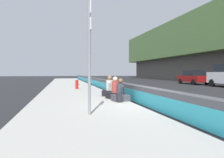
# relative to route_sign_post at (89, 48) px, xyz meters

# --- Properties ---
(ground_plane) EXTENTS (160.00, 160.00, 0.00)m
(ground_plane) POSITION_rel_route_sign_post_xyz_m (1.46, -2.62, -2.21)
(ground_plane) COLOR #232326
(ground_plane) RESTS_ON ground
(sidewalk_strip) EXTENTS (80.00, 4.40, 0.14)m
(sidewalk_strip) POSITION_rel_route_sign_post_xyz_m (1.46, 0.03, -2.14)
(sidewalk_strip) COLOR #A8A59E
(sidewalk_strip) RESTS_ON ground_plane
(jersey_barrier) EXTENTS (76.00, 0.45, 0.85)m
(jersey_barrier) POSITION_rel_route_sign_post_xyz_m (1.46, -2.62, -1.79)
(jersey_barrier) COLOR #47474C
(jersey_barrier) RESTS_ON ground_plane
(route_sign_post) EXTENTS (0.44, 0.09, 3.60)m
(route_sign_post) POSITION_rel_route_sign_post_xyz_m (0.00, 0.00, 0.00)
(route_sign_post) COLOR gray
(route_sign_post) RESTS_ON sidewalk_strip
(fire_hydrant) EXTENTS (0.26, 0.46, 0.88)m
(fire_hydrant) POSITION_rel_route_sign_post_xyz_m (10.74, -0.33, -1.62)
(fire_hydrant) COLOR red
(fire_hydrant) RESTS_ON sidewalk_strip
(seated_person_foreground) EXTENTS (0.71, 0.81, 1.04)m
(seated_person_foreground) POSITION_rel_route_sign_post_xyz_m (2.99, -1.81, -1.74)
(seated_person_foreground) COLOR #424247
(seated_person_foreground) RESTS_ON sidewalk_strip
(seated_person_middle) EXTENTS (0.88, 0.96, 1.11)m
(seated_person_middle) POSITION_rel_route_sign_post_xyz_m (3.96, -1.79, -1.73)
(seated_person_middle) COLOR black
(seated_person_middle) RESTS_ON sidewalk_strip
(seated_person_rear) EXTENTS (0.92, 1.00, 1.14)m
(seated_person_rear) POSITION_rel_route_sign_post_xyz_m (5.19, -1.78, -1.71)
(seated_person_rear) COLOR black
(seated_person_rear) RESTS_ON sidewalk_strip
(backpack) EXTENTS (0.32, 0.28, 0.40)m
(backpack) POSITION_rel_route_sign_post_xyz_m (2.57, -1.64, -1.88)
(backpack) COLOR #232328
(backpack) RESTS_ON sidewalk_strip
(parked_car_fourth) EXTENTS (4.50, 1.96, 1.71)m
(parked_car_fourth) POSITION_rel_route_sign_post_xyz_m (17.12, -14.86, -1.35)
(parked_car_fourth) COLOR maroon
(parked_car_fourth) RESTS_ON ground_plane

